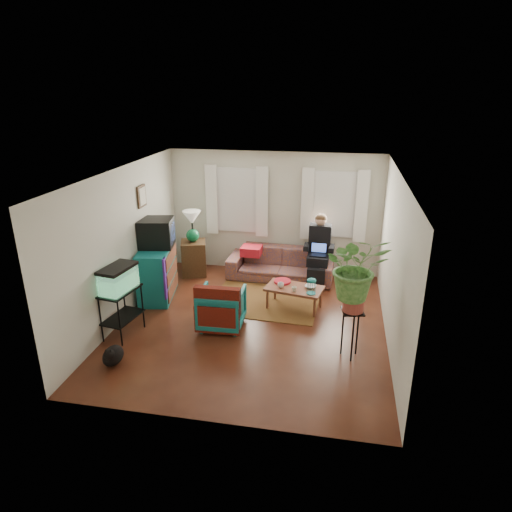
% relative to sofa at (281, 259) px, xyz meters
% --- Properties ---
extents(floor, '(4.50, 5.00, 0.01)m').
position_rel_sofa_xyz_m(floor, '(-0.22, -2.05, -0.43)').
color(floor, '#4F2B14').
rests_on(floor, ground).
extents(ceiling, '(4.50, 5.00, 0.01)m').
position_rel_sofa_xyz_m(ceiling, '(-0.22, -2.05, 2.17)').
color(ceiling, white).
rests_on(ceiling, wall_back).
extents(wall_back, '(4.50, 0.01, 2.60)m').
position_rel_sofa_xyz_m(wall_back, '(-0.22, 0.45, 0.87)').
color(wall_back, silver).
rests_on(wall_back, floor).
extents(wall_front, '(4.50, 0.01, 2.60)m').
position_rel_sofa_xyz_m(wall_front, '(-0.22, -4.55, 0.87)').
color(wall_front, silver).
rests_on(wall_front, floor).
extents(wall_left, '(0.01, 5.00, 2.60)m').
position_rel_sofa_xyz_m(wall_left, '(-2.47, -2.05, 0.87)').
color(wall_left, silver).
rests_on(wall_left, floor).
extents(wall_right, '(0.01, 5.00, 2.60)m').
position_rel_sofa_xyz_m(wall_right, '(2.03, -2.05, 0.87)').
color(wall_right, silver).
rests_on(wall_right, floor).
extents(window_left, '(1.08, 0.04, 1.38)m').
position_rel_sofa_xyz_m(window_left, '(-1.02, 0.43, 1.12)').
color(window_left, white).
rests_on(window_left, wall_back).
extents(window_right, '(1.08, 0.04, 1.38)m').
position_rel_sofa_xyz_m(window_right, '(1.03, 0.43, 1.12)').
color(window_right, white).
rests_on(window_right, wall_back).
extents(curtains_left, '(1.36, 0.06, 1.50)m').
position_rel_sofa_xyz_m(curtains_left, '(-1.02, 0.35, 1.12)').
color(curtains_left, white).
rests_on(curtains_left, wall_back).
extents(curtains_right, '(1.36, 0.06, 1.50)m').
position_rel_sofa_xyz_m(curtains_right, '(1.03, 0.35, 1.12)').
color(curtains_right, white).
rests_on(curtains_right, wall_back).
extents(picture_frame, '(0.04, 0.32, 0.40)m').
position_rel_sofa_xyz_m(picture_frame, '(-2.43, -1.20, 1.52)').
color(picture_frame, '#3D2616').
rests_on(picture_frame, wall_left).
extents(area_rug, '(2.08, 1.70, 0.01)m').
position_rel_sofa_xyz_m(area_rug, '(-0.13, -1.13, -0.42)').
color(area_rug, brown).
rests_on(area_rug, floor).
extents(sofa, '(2.22, 0.94, 0.86)m').
position_rel_sofa_xyz_m(sofa, '(0.00, 0.00, 0.00)').
color(sofa, brown).
rests_on(sofa, floor).
extents(seated_person, '(0.57, 0.69, 1.31)m').
position_rel_sofa_xyz_m(seated_person, '(0.79, -0.03, 0.22)').
color(seated_person, black).
rests_on(seated_person, sofa).
extents(side_table, '(0.64, 0.64, 0.75)m').
position_rel_sofa_xyz_m(side_table, '(-1.87, -0.13, -0.06)').
color(side_table, '#392615').
rests_on(side_table, floor).
extents(table_lamp, '(0.48, 0.48, 0.68)m').
position_rel_sofa_xyz_m(table_lamp, '(-1.87, -0.13, 0.64)').
color(table_lamp, white).
rests_on(table_lamp, side_table).
extents(dresser, '(0.74, 1.19, 1.00)m').
position_rel_sofa_xyz_m(dresser, '(-2.21, -1.33, 0.07)').
color(dresser, '#105564').
rests_on(dresser, floor).
extents(crt_tv, '(0.70, 0.66, 0.53)m').
position_rel_sofa_xyz_m(crt_tv, '(-2.20, -1.22, 0.84)').
color(crt_tv, black).
rests_on(crt_tv, dresser).
extents(aquarium_stand, '(0.51, 0.77, 0.80)m').
position_rel_sofa_xyz_m(aquarium_stand, '(-2.22, -2.79, -0.03)').
color(aquarium_stand, black).
rests_on(aquarium_stand, floor).
extents(aquarium, '(0.46, 0.70, 0.42)m').
position_rel_sofa_xyz_m(aquarium, '(-2.22, -2.79, 0.58)').
color(aquarium, '#7FD899').
rests_on(aquarium, aquarium_stand).
extents(black_cat, '(0.36, 0.47, 0.36)m').
position_rel_sofa_xyz_m(black_cat, '(-1.98, -3.63, -0.25)').
color(black_cat, black).
rests_on(black_cat, floor).
extents(armchair, '(0.75, 0.71, 0.75)m').
position_rel_sofa_xyz_m(armchair, '(-0.70, -2.22, -0.05)').
color(armchair, '#12566C').
rests_on(armchair, floor).
extents(serape_throw, '(0.76, 0.20, 0.62)m').
position_rel_sofa_xyz_m(serape_throw, '(-0.69, -2.51, 0.10)').
color(serape_throw, '#9E0A0A').
rests_on(serape_throw, armchair).
extents(coffee_table, '(1.10, 0.74, 0.42)m').
position_rel_sofa_xyz_m(coffee_table, '(0.44, -1.34, -0.22)').
color(coffee_table, brown).
rests_on(coffee_table, floor).
extents(cup_a, '(0.13, 0.13, 0.09)m').
position_rel_sofa_xyz_m(cup_a, '(0.19, -1.39, 0.04)').
color(cup_a, white).
rests_on(cup_a, coffee_table).
extents(cup_b, '(0.11, 0.11, 0.09)m').
position_rel_sofa_xyz_m(cup_b, '(0.45, -1.51, 0.03)').
color(cup_b, beige).
rests_on(cup_b, coffee_table).
extents(bowl, '(0.23, 0.23, 0.05)m').
position_rel_sofa_xyz_m(bowl, '(0.72, -1.30, 0.02)').
color(bowl, white).
rests_on(bowl, coffee_table).
extents(snack_tray, '(0.37, 0.37, 0.04)m').
position_rel_sofa_xyz_m(snack_tray, '(0.19, -1.15, 0.01)').
color(snack_tray, '#B21414').
rests_on(snack_tray, coffee_table).
extents(birdcage, '(0.20, 0.20, 0.30)m').
position_rel_sofa_xyz_m(birdcage, '(0.75, -1.54, 0.14)').
color(birdcage, '#115B6B').
rests_on(birdcage, coffee_table).
extents(plant_stand, '(0.39, 0.39, 0.78)m').
position_rel_sofa_xyz_m(plant_stand, '(1.44, -2.77, -0.04)').
color(plant_stand, black).
rests_on(plant_stand, floor).
extents(potted_plant, '(1.02, 0.92, 0.98)m').
position_rel_sofa_xyz_m(potted_plant, '(1.44, -2.77, 0.88)').
color(potted_plant, '#599947').
rests_on(potted_plant, plant_stand).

